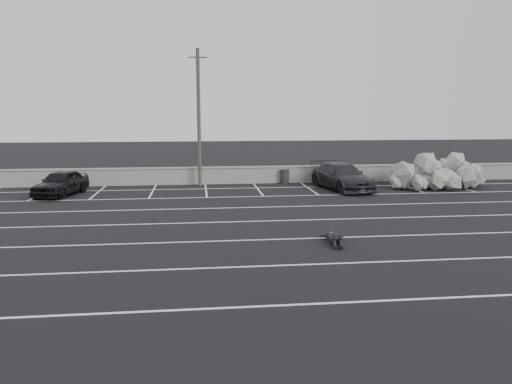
{
  "coord_description": "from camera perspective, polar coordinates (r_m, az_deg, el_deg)",
  "views": [
    {
      "loc": [
        -2.47,
        -16.83,
        4.43
      ],
      "look_at": [
        0.04,
        4.33,
        1.0
      ],
      "focal_mm": 35.0,
      "sensor_mm": 36.0,
      "label": 1
    }
  ],
  "objects": [
    {
      "name": "car_right",
      "position": [
        29.17,
        9.82,
        1.76
      ],
      "size": [
        3.08,
        5.46,
        1.49
      ],
      "primitive_type": "imported",
      "rotation": [
        0.0,
        0.0,
        0.2
      ],
      "color": "black",
      "rests_on": "ground"
    },
    {
      "name": "stall_lines",
      "position": [
        21.82,
        -0.34,
        -2.56
      ],
      "size": [
        36.0,
        20.05,
        0.01
      ],
      "color": "silver",
      "rests_on": "ground"
    },
    {
      "name": "car_left",
      "position": [
        28.64,
        -21.41,
        0.99
      ],
      "size": [
        2.56,
        4.27,
        1.36
      ],
      "primitive_type": "imported",
      "rotation": [
        0.0,
        0.0,
        -0.25
      ],
      "color": "black",
      "rests_on": "ground"
    },
    {
      "name": "trash_bin",
      "position": [
        31.16,
        3.31,
        1.79
      ],
      "size": [
        0.68,
        0.68,
        0.88
      ],
      "rotation": [
        0.0,
        0.0,
        0.2
      ],
      "color": "#27272A",
      "rests_on": "ground"
    },
    {
      "name": "person",
      "position": [
        17.51,
        8.86,
        -4.89
      ],
      "size": [
        1.38,
        2.38,
        0.44
      ],
      "primitive_type": null,
      "rotation": [
        0.0,
        0.0,
        -0.12
      ],
      "color": "black",
      "rests_on": "ground"
    },
    {
      "name": "riprap_pile",
      "position": [
        31.06,
        19.86,
        1.42
      ],
      "size": [
        6.43,
        4.08,
        1.46
      ],
      "color": "#A09E96",
      "rests_on": "ground"
    },
    {
      "name": "ground",
      "position": [
        17.58,
        1.55,
        -5.46
      ],
      "size": [
        120.0,
        120.0,
        0.0
      ],
      "primitive_type": "plane",
      "color": "black",
      "rests_on": "ground"
    },
    {
      "name": "utility_pole",
      "position": [
        30.03,
        -6.55,
        8.46
      ],
      "size": [
        1.08,
        0.22,
        8.1
      ],
      "color": "#4C4238",
      "rests_on": "ground"
    },
    {
      "name": "seawall",
      "position": [
        31.17,
        -2.16,
        1.99
      ],
      "size": [
        50.0,
        0.45,
        1.06
      ],
      "color": "gray",
      "rests_on": "ground"
    }
  ]
}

